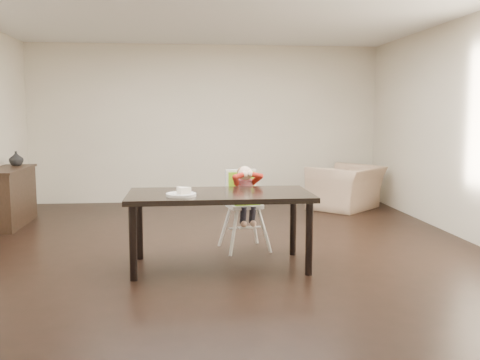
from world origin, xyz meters
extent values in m
plane|color=black|center=(0.00, 0.00, 0.00)|extent=(7.00, 7.00, 0.00)
cube|color=beige|center=(0.00, 3.50, 1.35)|extent=(6.00, 0.02, 2.70)
cube|color=beige|center=(0.00, -3.50, 1.35)|extent=(6.00, 0.02, 2.70)
cube|color=white|center=(0.00, 0.00, 2.70)|extent=(6.00, 7.00, 0.02)
cube|color=black|center=(-0.05, -0.59, 0.72)|extent=(1.80, 0.90, 0.05)
cylinder|color=black|center=(-0.87, -0.96, 0.35)|extent=(0.07, 0.07, 0.70)
cylinder|color=black|center=(0.77, -0.96, 0.35)|extent=(0.07, 0.07, 0.70)
cylinder|color=black|center=(-0.87, -0.22, 0.35)|extent=(0.07, 0.07, 0.70)
cylinder|color=black|center=(0.77, -0.22, 0.35)|extent=(0.07, 0.07, 0.70)
cylinder|color=white|center=(0.13, -0.14, 0.25)|extent=(0.04, 0.04, 0.50)
cylinder|color=white|center=(0.48, -0.07, 0.25)|extent=(0.04, 0.04, 0.50)
cylinder|color=white|center=(0.06, 0.21, 0.25)|extent=(0.04, 0.04, 0.50)
cylinder|color=white|center=(0.41, 0.28, 0.25)|extent=(0.04, 0.04, 0.50)
cube|color=white|center=(0.27, 0.07, 0.50)|extent=(0.41, 0.39, 0.04)
cube|color=#84CE1A|center=(0.27, 0.07, 0.53)|extent=(0.33, 0.32, 0.03)
cube|color=white|center=(0.25, 0.21, 0.71)|extent=(0.36, 0.11, 0.38)
cube|color=#84CE1A|center=(0.25, 0.18, 0.70)|extent=(0.30, 0.08, 0.34)
cube|color=black|center=(0.21, 0.10, 0.70)|extent=(0.06, 0.16, 0.02)
cube|color=black|center=(0.32, 0.12, 0.70)|extent=(0.06, 0.16, 0.02)
cylinder|color=red|center=(0.27, 0.07, 0.67)|extent=(0.24, 0.24, 0.24)
sphere|color=beige|center=(0.28, 0.05, 0.86)|extent=(0.19, 0.19, 0.16)
ellipsoid|color=brown|center=(0.27, 0.07, 0.88)|extent=(0.19, 0.18, 0.12)
sphere|color=beige|center=(0.26, -0.04, 0.87)|extent=(0.08, 0.08, 0.07)
sphere|color=beige|center=(0.32, -0.03, 0.87)|extent=(0.08, 0.08, 0.07)
cylinder|color=white|center=(-0.43, -0.78, 0.76)|extent=(0.36, 0.36, 0.02)
torus|color=white|center=(-0.43, -0.78, 0.77)|extent=(0.36, 0.36, 0.01)
imported|color=tan|center=(2.20, 2.49, 0.47)|extent=(1.25, 1.24, 0.93)
cube|color=black|center=(-2.78, 1.71, 0.38)|extent=(0.40, 1.20, 0.76)
cube|color=black|center=(-2.78, 1.71, 0.78)|extent=(0.44, 1.26, 0.03)
imported|color=#99999E|center=(-2.78, 2.10, 0.89)|extent=(0.21, 0.22, 0.20)
camera|label=1|loc=(-0.40, -5.80, 1.52)|focal=40.00mm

